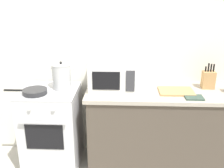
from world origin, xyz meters
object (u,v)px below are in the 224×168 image
microwave (113,75)px  stove (53,128)px  oven_mitt (194,97)px  frying_pan (34,92)px  cutting_board (176,91)px  stock_pot (62,76)px  knife_block (208,79)px

microwave → stove: bearing=-173.4°
oven_mitt → microwave: bearing=163.8°
frying_pan → cutting_board: (1.48, 0.11, -0.02)m
frying_pan → stove: bearing=42.6°
stock_pot → frying_pan: stock_pot is taller
stock_pot → oven_mitt: size_ratio=1.69×
microwave → oven_mitt: microwave is taller
stove → oven_mitt: (1.50, -0.16, 0.47)m
cutting_board → knife_block: (0.37, 0.14, 0.09)m
oven_mitt → stove: bearing=174.0°
cutting_board → stove: bearing=-180.0°
knife_block → frying_pan: bearing=-172.2°
frying_pan → microwave: 0.84m
frying_pan → oven_mitt: (1.63, -0.05, -0.02)m
stock_pot → microwave: size_ratio=0.61×
stove → cutting_board: size_ratio=2.56×
stove → stock_pot: 0.62m
stock_pot → frying_pan: bearing=-145.8°
stove → microwave: (0.68, 0.08, 0.61)m
microwave → stock_pot: bearing=-178.0°
stock_pot → microwave: 0.55m
frying_pan → oven_mitt: frying_pan is taller
frying_pan → cutting_board: size_ratio=1.25×
stock_pot → microwave: (0.55, 0.02, 0.01)m
knife_block → stove: bearing=-175.3°
stove → frying_pan: (-0.12, -0.11, 0.48)m
stock_pot → knife_block: size_ratio=1.08×
stock_pot → stove: bearing=-155.6°
stock_pot → microwave: bearing=2.0°
microwave → frying_pan: bearing=-166.6°
stock_pot → cutting_board: size_ratio=0.84×
stove → oven_mitt: 1.58m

